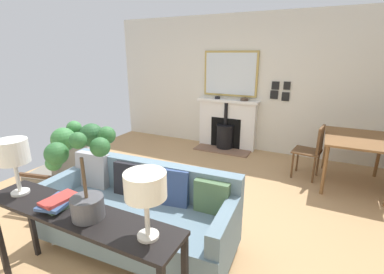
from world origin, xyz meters
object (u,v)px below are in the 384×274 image
book_stack (59,202)px  dining_chair_near_fireplace (313,148)px  mantel_bowl_near (217,97)px  potted_plant (81,163)px  fireplace (227,127)px  table_lamp_far_end (145,188)px  dining_table (357,144)px  table_lamp_near_end (12,153)px  armchair_accent (62,168)px  ottoman (175,188)px  console_table (78,224)px  sofa (139,212)px  mantel_bowl_far (244,99)px

book_stack → dining_chair_near_fireplace: size_ratio=0.35×
mantel_bowl_near → potted_plant: potted_plant is taller
fireplace → table_lamp_far_end: table_lamp_far_end is taller
dining_table → dining_chair_near_fireplace: bearing=-88.8°
mantel_bowl_near → book_stack: (4.05, 0.26, -0.21)m
table_lamp_near_end → table_lamp_far_end: bearing=90.0°
armchair_accent → ottoman: bearing=110.0°
fireplace → book_stack: fireplace is taller
ottoman → dining_chair_near_fireplace: (-1.67, 1.53, 0.26)m
dining_chair_near_fireplace → armchair_accent: bearing=-53.5°
armchair_accent → potted_plant: 2.04m
book_stack → console_table: bearing=89.7°
sofa → armchair_accent: (-0.28, -1.46, 0.10)m
potted_plant → dining_table: (-3.23, 1.93, -0.55)m
book_stack → mantel_bowl_near: bearing=-176.3°
mantel_bowl_far → dining_chair_near_fireplace: 1.69m
ottoman → armchair_accent: (0.52, -1.42, 0.22)m
console_table → dining_chair_near_fireplace: dining_chair_near_fireplace is taller
table_lamp_far_end → dining_table: size_ratio=0.40×
mantel_bowl_far → sofa: mantel_bowl_far is taller
mantel_bowl_near → mantel_bowl_far: 0.57m
armchair_accent → console_table: size_ratio=0.48×
table_lamp_far_end → book_stack: size_ratio=1.48×
mantel_bowl_far → table_lamp_near_end: table_lamp_near_end is taller
fireplace → mantel_bowl_far: 0.70m
armchair_accent → mantel_bowl_near: bearing=161.2°
mantel_bowl_near → ottoman: size_ratio=0.17×
potted_plant → table_lamp_near_end: bearing=-90.5°
mantel_bowl_near → armchair_accent: 3.25m
fireplace → console_table: size_ratio=0.74×
fireplace → sofa: (3.29, 0.20, -0.08)m
mantel_bowl_near → potted_plant: 4.10m
ottoman → dining_chair_near_fireplace: size_ratio=0.75×
potted_plant → armchair_accent: bearing=-122.7°
armchair_accent → console_table: armchair_accent is taller
console_table → potted_plant: potted_plant is taller
mantel_bowl_far → sofa: 3.38m
potted_plant → book_stack: bearing=-91.3°
table_lamp_far_end → sofa: bearing=-138.8°
fireplace → ottoman: bearing=3.8°
mantel_bowl_near → armchair_accent: bearing=-18.8°
mantel_bowl_far → fireplace: bearing=-87.5°
mantel_bowl_far → table_lamp_near_end: 4.12m
sofa → ottoman: bearing=-177.2°
table_lamp_far_end → dining_chair_near_fireplace: bearing=165.3°
table_lamp_near_end → potted_plant: 0.78m
ottoman → book_stack: size_ratio=2.18×
ottoman → mantel_bowl_near: bearing=-171.1°
mantel_bowl_near → table_lamp_near_end: bearing=-2.9°
sofa → potted_plant: potted_plant is taller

